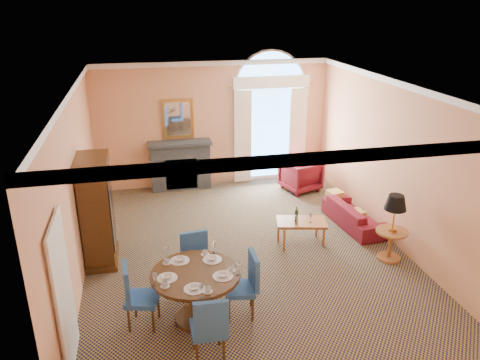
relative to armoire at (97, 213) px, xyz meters
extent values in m
plane|color=#13163D|center=(2.72, -0.27, -0.98)|extent=(7.50, 7.50, 0.00)
cube|color=#F0A572|center=(2.72, 3.48, 0.62)|extent=(6.00, 0.04, 3.20)
cube|color=#F0A572|center=(-0.28, -0.27, 0.62)|extent=(0.04, 7.50, 3.20)
cube|color=#F0A572|center=(5.72, -0.27, 0.62)|extent=(0.04, 7.50, 3.20)
cube|color=silver|center=(2.72, -0.27, 2.22)|extent=(6.00, 7.50, 0.04)
cube|color=white|center=(2.72, -0.27, 2.16)|extent=(6.00, 7.50, 0.12)
cube|color=white|center=(-0.24, -2.67, 0.05)|extent=(0.08, 0.90, 2.06)
cube|color=#3E4449|center=(1.82, 3.28, -0.38)|extent=(1.50, 0.40, 1.20)
cube|color=#3E4449|center=(1.82, 3.25, 0.26)|extent=(1.60, 0.46, 0.08)
cube|color=gold|center=(1.82, 3.45, 0.82)|extent=(0.80, 0.04, 1.00)
cube|color=white|center=(1.82, 3.43, 0.82)|extent=(0.64, 0.02, 0.84)
cube|color=white|center=(4.22, 3.46, 0.27)|extent=(1.90, 0.04, 2.50)
cube|color=#89B9E6|center=(4.22, 3.45, 0.27)|extent=(1.70, 0.02, 2.30)
cylinder|color=white|center=(4.22, 3.46, 1.52)|extent=(1.90, 0.04, 1.90)
cube|color=white|center=(3.47, 3.34, 0.27)|extent=(0.45, 0.06, 2.45)
cube|color=white|center=(4.97, 3.34, 0.27)|extent=(0.45, 0.06, 2.45)
cube|color=white|center=(4.22, 3.34, 1.67)|extent=(2.00, 0.08, 0.30)
cube|color=#3A220D|center=(0.00, 0.00, -0.04)|extent=(0.52, 0.94, 1.88)
cube|color=#3A220D|center=(0.00, 0.00, 0.97)|extent=(0.58, 1.03, 0.15)
cube|color=#3A220D|center=(0.00, 0.00, -0.93)|extent=(0.58, 1.03, 0.09)
cylinder|color=#3A220D|center=(1.52, -2.16, -0.16)|extent=(1.34, 1.34, 0.06)
cylinder|color=#3A220D|center=(1.52, -2.16, -0.58)|extent=(0.18, 0.18, 0.79)
cylinder|color=#3A220D|center=(1.52, -2.16, -0.94)|extent=(0.67, 0.67, 0.07)
cylinder|color=silver|center=(1.82, -1.86, -0.13)|extent=(0.30, 0.30, 0.01)
imported|color=silver|center=(1.82, -1.86, -0.10)|extent=(0.15, 0.15, 0.04)
imported|color=silver|center=(1.74, -1.68, -0.09)|extent=(0.09, 0.09, 0.07)
cylinder|color=silver|center=(1.33, -1.78, -0.13)|extent=(0.30, 0.30, 0.01)
imported|color=silver|center=(1.33, -1.78, -0.10)|extent=(0.15, 0.15, 0.04)
imported|color=silver|center=(1.13, -1.80, -0.09)|extent=(0.09, 0.09, 0.07)
cylinder|color=silver|center=(1.10, -2.23, -0.13)|extent=(0.30, 0.30, 0.01)
imported|color=silver|center=(1.10, -2.23, -0.10)|extent=(0.15, 0.15, 0.04)
imported|color=silver|center=(1.06, -2.42, -0.09)|extent=(0.09, 0.09, 0.07)
cylinder|color=silver|center=(1.46, -2.58, -0.13)|extent=(0.30, 0.30, 0.01)
imported|color=silver|center=(1.46, -2.58, -0.10)|extent=(0.15, 0.15, 0.04)
imported|color=silver|center=(1.63, -2.68, -0.09)|extent=(0.09, 0.09, 0.07)
cylinder|color=silver|center=(1.90, -2.35, -0.13)|extent=(0.30, 0.30, 0.01)
imported|color=silver|center=(1.90, -2.35, -0.10)|extent=(0.15, 0.15, 0.04)
imported|color=silver|center=(2.05, -2.22, -0.09)|extent=(0.09, 0.09, 0.07)
cube|color=#275699|center=(1.59, -1.44, -0.52)|extent=(0.52, 0.52, 0.08)
cube|color=#275699|center=(1.62, -1.24, -0.22)|extent=(0.47, 0.12, 0.55)
cylinder|color=#3A220D|center=(1.75, -1.24, -0.77)|extent=(0.04, 0.04, 0.42)
cylinder|color=#3A220D|center=(1.39, -1.29, -0.77)|extent=(0.04, 0.04, 0.42)
cylinder|color=#3A220D|center=(1.80, -1.60, -0.77)|extent=(0.04, 0.04, 0.42)
cylinder|color=#3A220D|center=(1.44, -1.65, -0.77)|extent=(0.04, 0.04, 0.42)
cube|color=#275699|center=(1.58, -2.98, -0.52)|extent=(0.46, 0.46, 0.08)
cube|color=#275699|center=(1.59, -3.19, -0.22)|extent=(0.46, 0.10, 0.55)
cylinder|color=#3A220D|center=(1.40, -3.16, -0.77)|extent=(0.04, 0.04, 0.42)
cylinder|color=#3A220D|center=(1.76, -3.16, -0.77)|extent=(0.04, 0.04, 0.42)
cylinder|color=#3A220D|center=(1.40, -2.80, -0.77)|extent=(0.04, 0.04, 0.42)
cylinder|color=#3A220D|center=(1.76, -2.80, -0.77)|extent=(0.04, 0.04, 0.42)
cube|color=#275699|center=(2.20, -2.17, -0.52)|extent=(0.53, 0.53, 0.08)
cube|color=#275699|center=(2.41, -2.17, -0.22)|extent=(0.07, 0.46, 0.55)
cylinder|color=#3A220D|center=(2.35, -2.37, -0.77)|extent=(0.04, 0.04, 0.42)
cylinder|color=#3A220D|center=(2.41, -2.02, -0.77)|extent=(0.04, 0.04, 0.42)
cylinder|color=#3A220D|center=(1.99, -2.31, -0.77)|extent=(0.04, 0.04, 0.42)
cylinder|color=#3A220D|center=(2.05, -1.96, -0.77)|extent=(0.04, 0.04, 0.42)
cube|color=#275699|center=(0.73, -2.11, -0.52)|extent=(0.56, 0.56, 0.08)
cube|color=#275699|center=(0.52, -2.10, -0.22)|extent=(0.10, 0.46, 0.55)
cylinder|color=#3A220D|center=(0.61, -1.89, -0.77)|extent=(0.04, 0.04, 0.42)
cylinder|color=#3A220D|center=(0.51, -2.24, -0.77)|extent=(0.04, 0.04, 0.42)
cylinder|color=#3A220D|center=(0.95, -1.98, -0.77)|extent=(0.04, 0.04, 0.42)
cylinder|color=#3A220D|center=(0.86, -2.33, -0.77)|extent=(0.04, 0.04, 0.42)
imported|color=maroon|center=(5.27, 0.31, -0.73)|extent=(0.85, 1.79, 0.50)
imported|color=maroon|center=(4.80, 2.52, -0.58)|extent=(1.07, 1.09, 0.79)
cube|color=#A56331|center=(3.88, -0.20, -0.51)|extent=(1.07, 0.75, 0.05)
cylinder|color=#A56331|center=(3.47, -0.39, -0.76)|extent=(0.05, 0.05, 0.43)
cylinder|color=#A56331|center=(4.29, -0.39, -0.76)|extent=(0.05, 0.05, 0.43)
cylinder|color=#A56331|center=(3.47, 0.00, -0.76)|extent=(0.05, 0.05, 0.43)
cylinder|color=#A56331|center=(4.29, 0.00, -0.76)|extent=(0.05, 0.05, 0.43)
cylinder|color=#A56331|center=(5.32, -1.13, -0.41)|extent=(0.59, 0.59, 0.04)
cylinder|color=#A56331|center=(5.32, -1.13, -0.70)|extent=(0.08, 0.08, 0.55)
cylinder|color=#A56331|center=(5.32, -1.13, -0.96)|extent=(0.43, 0.43, 0.04)
camera|label=1|loc=(0.90, -8.10, 3.64)|focal=35.00mm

